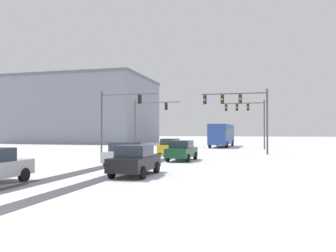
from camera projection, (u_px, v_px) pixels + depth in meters
name	position (u px, v px, depth m)	size (l,w,h in m)	color
wheel_track_left_lane	(146.00, 166.00, 23.18)	(0.93, 30.92, 0.01)	#424247
wheel_track_right_lane	(113.00, 165.00, 23.78)	(1.14, 30.92, 0.01)	#424247
sidewalk_kerb_right	(300.00, 171.00, 19.36)	(4.00, 30.92, 0.12)	white
traffic_signal_far_right	(248.00, 113.00, 44.89)	(5.30, 0.43, 6.50)	#47474C
traffic_signal_near_left	(116.00, 111.00, 34.57)	(6.14, 0.39, 6.50)	#47474C
traffic_signal_far_left	(147.00, 115.00, 44.20)	(6.28, 0.47, 6.50)	#47474C
traffic_signal_near_right	(240.00, 107.00, 33.44)	(6.48, 0.38, 6.50)	#47474C
car_yellow_cab_lead	(170.00, 147.00, 33.62)	(1.95, 4.16, 1.62)	yellow
car_dark_green_second	(182.00, 150.00, 27.06)	(1.98, 4.17, 1.62)	#194C2D
car_white_third	(126.00, 154.00, 23.14)	(1.95, 4.16, 1.62)	silver
car_black_fourth	(135.00, 160.00, 17.93)	(1.88, 4.12, 1.62)	black
bus_oncoming	(222.00, 134.00, 51.05)	(3.01, 11.09, 3.38)	#284793
office_building_far_left_block	(83.00, 111.00, 70.90)	(27.75, 20.33, 13.29)	gray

